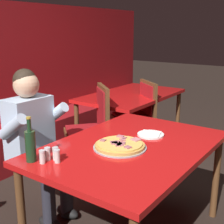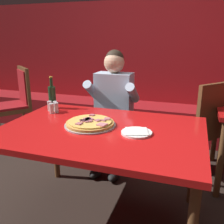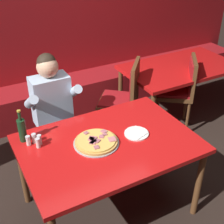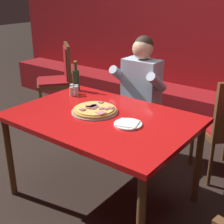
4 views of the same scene
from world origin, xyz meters
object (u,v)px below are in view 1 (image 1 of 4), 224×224
at_px(plate_white_paper, 151,134).
at_px(dining_chair_near_right, 93,124).
at_px(shaker_red_pepper_flakes, 56,154).
at_px(dining_chair_by_booth, 138,112).
at_px(shaker_oregano, 48,154).
at_px(background_dining_table, 132,100).
at_px(beer_bottle, 30,145).
at_px(diner_seated_blue_shirt, 37,138).
at_px(pizza, 120,145).
at_px(main_dining_table, 131,154).
at_px(shaker_black_pepper, 57,157).
at_px(shaker_parmesan, 42,157).

relative_size(plate_white_paper, dining_chair_near_right, 0.21).
xyz_separation_m(shaker_red_pepper_flakes, dining_chair_near_right, (1.22, 0.69, -0.24)).
bearing_deg(dining_chair_by_booth, dining_chair_near_right, 168.20).
bearing_deg(dining_chair_by_booth, shaker_oregano, -165.70).
bearing_deg(background_dining_table, dining_chair_near_right, -178.21).
bearing_deg(beer_bottle, diner_seated_blue_shirt, 46.23).
relative_size(pizza, beer_bottle, 1.29).
bearing_deg(pizza, main_dining_table, -17.31).
height_order(main_dining_table, pizza, pizza).
relative_size(diner_seated_blue_shirt, background_dining_table, 0.88).
bearing_deg(background_dining_table, shaker_oregano, -162.00).
xyz_separation_m(pizza, shaker_black_pepper, (-0.43, 0.18, 0.02)).
height_order(pizza, beer_bottle, beer_bottle).
relative_size(beer_bottle, dining_chair_near_right, 0.29).
xyz_separation_m(shaker_red_pepper_flakes, dining_chair_by_booth, (1.94, 0.54, -0.23)).
bearing_deg(shaker_black_pepper, shaker_parmesan, 131.58).
distance_m(plate_white_paper, shaker_black_pepper, 0.83).
relative_size(shaker_black_pepper, dining_chair_by_booth, 0.09).
height_order(shaker_parmesan, dining_chair_near_right, dining_chair_near_right).
xyz_separation_m(main_dining_table, shaker_oregano, (-0.54, 0.29, 0.11)).
bearing_deg(main_dining_table, diner_seated_blue_shirt, 103.13).
bearing_deg(plate_white_paper, background_dining_table, 37.44).
distance_m(diner_seated_blue_shirt, dining_chair_near_right, 0.92).
relative_size(plate_white_paper, background_dining_table, 0.15).
height_order(main_dining_table, diner_seated_blue_shirt, diner_seated_blue_shirt).
bearing_deg(shaker_black_pepper, dining_chair_near_right, 30.34).
bearing_deg(shaker_red_pepper_flakes, shaker_black_pepper, -121.76).
distance_m(main_dining_table, shaker_black_pepper, 0.58).
relative_size(shaker_parmesan, background_dining_table, 0.06).
xyz_separation_m(shaker_parmesan, background_dining_table, (2.14, 0.69, -0.12)).
distance_m(plate_white_paper, background_dining_table, 1.62).
height_order(dining_chair_by_booth, dining_chair_near_right, dining_chair_near_right).
distance_m(shaker_parmesan, shaker_oregano, 0.05).
bearing_deg(plate_white_paper, shaker_oregano, 159.24).
height_order(main_dining_table, shaker_parmesan, shaker_parmesan).
xyz_separation_m(beer_bottle, background_dining_table, (2.16, 0.60, -0.19)).
relative_size(shaker_red_pepper_flakes, dining_chair_by_booth, 0.09).
height_order(dining_chair_by_booth, background_dining_table, dining_chair_by_booth).
xyz_separation_m(plate_white_paper, background_dining_table, (1.28, 0.98, -0.09)).
xyz_separation_m(main_dining_table, background_dining_table, (1.55, 0.97, -0.01)).
height_order(shaker_red_pepper_flakes, background_dining_table, shaker_red_pepper_flakes).
distance_m(shaker_parmesan, shaker_red_pepper_flakes, 0.09).
relative_size(pizza, diner_seated_blue_shirt, 0.30).
height_order(pizza, dining_chair_by_booth, dining_chair_by_booth).
bearing_deg(shaker_red_pepper_flakes, shaker_parmesan, 160.09).
height_order(beer_bottle, shaker_oregano, beer_bottle).
bearing_deg(pizza, plate_white_paper, -7.48).
relative_size(plate_white_paper, shaker_oregano, 2.44).
distance_m(beer_bottle, dining_chair_near_right, 1.48).
distance_m(shaker_oregano, diner_seated_blue_shirt, 0.63).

